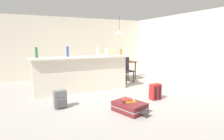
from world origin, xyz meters
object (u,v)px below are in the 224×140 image
object	(u,v)px
grocery_bag	(110,52)
dining_chair_near_partition	(126,68)
bottle_green	(36,53)
bottle_amber	(121,52)
dining_table	(120,64)
book_stack	(128,100)
bottle_blue	(68,52)
suitcase_flat_maroon	(130,107)
pendant_lamp	(119,32)
backpack_grey	(60,99)
bottle_white	(98,52)
backpack_red	(155,92)

from	to	relation	value
grocery_bag	dining_chair_near_partition	world-z (taller)	grocery_bag
bottle_green	bottle_amber	size ratio (longest dim) A/B	1.41
dining_table	book_stack	bearing A→B (deg)	-115.33
book_stack	dining_table	bearing A→B (deg)	64.67
bottle_blue	suitcase_flat_maroon	bearing A→B (deg)	-66.74
bottle_blue	book_stack	xyz separation A→B (m)	(0.85, -2.00, -0.99)
pendant_lamp	backpack_grey	distance (m)	3.86
bottle_green	bottle_white	world-z (taller)	bottle_green
bottle_blue	grocery_bag	bearing A→B (deg)	-4.56
bottle_blue	dining_chair_near_partition	size ratio (longest dim) A/B	0.32
bottle_white	bottle_amber	world-z (taller)	bottle_white
backpack_grey	backpack_red	world-z (taller)	same
bottle_blue	bottle_white	xyz separation A→B (m)	(0.87, -0.17, -0.02)
dining_chair_near_partition	pendant_lamp	bearing A→B (deg)	96.21
bottle_blue	backpack_grey	distance (m)	1.59
suitcase_flat_maroon	pendant_lamp	bearing A→B (deg)	66.06
bottle_blue	bottle_amber	bearing A→B (deg)	-2.53
grocery_bag	dining_table	bearing A→B (deg)	49.96
bottle_blue	bottle_amber	size ratio (longest dim) A/B	1.44
bottle_green	backpack_grey	world-z (taller)	bottle_green
grocery_bag	suitcase_flat_maroon	world-z (taller)	grocery_bag
bottle_green	grocery_bag	size ratio (longest dim) A/B	1.11
dining_chair_near_partition	backpack_grey	bearing A→B (deg)	-147.95
bottle_blue	suitcase_flat_maroon	size ratio (longest dim) A/B	0.33
bottle_white	book_stack	world-z (taller)	bottle_white
bottle_white	suitcase_flat_maroon	size ratio (longest dim) A/B	0.29
grocery_bag	backpack_grey	world-z (taller)	grocery_bag
bottle_amber	pendant_lamp	world-z (taller)	pendant_lamp
bottle_green	suitcase_flat_maroon	world-z (taller)	bottle_green
backpack_grey	backpack_red	bearing A→B (deg)	-10.43
bottle_amber	grocery_bag	distance (m)	0.40
grocery_bag	backpack_red	distance (m)	1.87
bottle_green	grocery_bag	world-z (taller)	bottle_green
bottle_blue	suitcase_flat_maroon	xyz separation A→B (m)	(0.87, -2.03, -1.13)
bottle_white	backpack_grey	bearing A→B (deg)	-144.66
suitcase_flat_maroon	bottle_green	bearing A→B (deg)	130.62
dining_chair_near_partition	pendant_lamp	distance (m)	1.43
bottle_blue	bottle_white	world-z (taller)	bottle_blue
bottle_white	backpack_red	world-z (taller)	bottle_white
bottle_white	pendant_lamp	bearing A→B (deg)	42.31
bottle_white	dining_table	distance (m)	2.02
bottle_white	suitcase_flat_maroon	bearing A→B (deg)	-89.93
suitcase_flat_maroon	backpack_red	size ratio (longest dim) A/B	2.12
bottle_green	bottle_white	bearing A→B (deg)	-4.61
book_stack	bottle_white	bearing A→B (deg)	89.53
suitcase_flat_maroon	backpack_grey	distance (m)	1.61
bottle_green	bottle_blue	bearing A→B (deg)	2.48
dining_chair_near_partition	backpack_grey	world-z (taller)	dining_chair_near_partition
bottle_blue	dining_table	size ratio (longest dim) A/B	0.27
backpack_grey	book_stack	distance (m)	1.58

